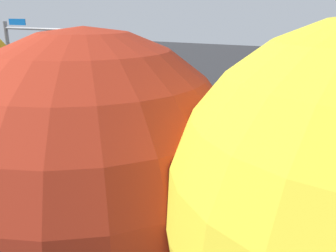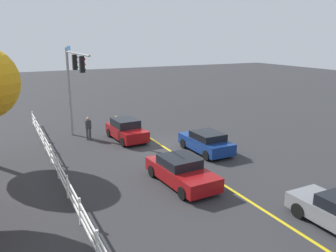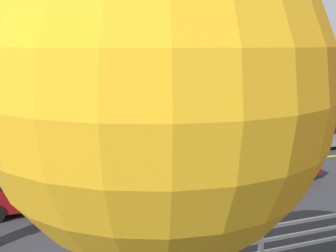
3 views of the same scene
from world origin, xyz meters
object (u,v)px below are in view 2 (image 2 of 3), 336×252
object	(u,v)px
car_3	(126,130)
pedestrian	(88,127)
car_2	(206,142)
car_0	(181,171)

from	to	relation	value
car_3	pedestrian	distance (m)	2.77
car_3	car_2	bearing A→B (deg)	33.57
car_0	car_2	size ratio (longest dim) A/B	1.13
car_2	car_3	distance (m)	6.20
car_2	pedestrian	size ratio (longest dim) A/B	2.43
car_0	car_3	bearing A→B (deg)	175.87
car_0	car_2	world-z (taller)	car_0
car_0	pedestrian	xyz separation A→B (m)	(9.88, 2.32, 0.26)
car_0	pedestrian	distance (m)	10.16
car_0	pedestrian	bearing A→B (deg)	-169.94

